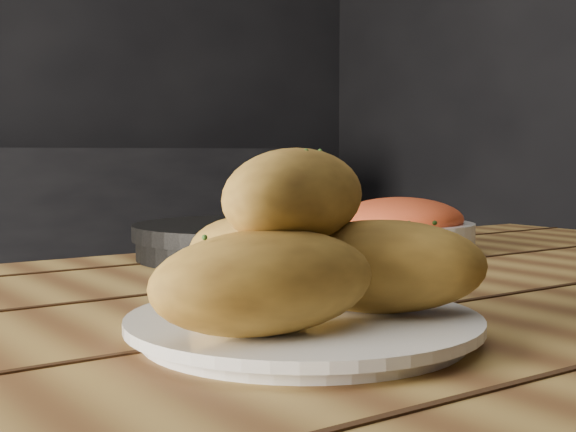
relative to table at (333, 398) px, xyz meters
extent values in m
cube|color=olive|center=(0.00, 0.00, 0.08)|extent=(1.51, 0.81, 0.04)
cylinder|color=white|center=(-0.14, -0.13, 0.11)|extent=(0.24, 0.24, 0.01)
cylinder|color=white|center=(-0.14, -0.13, 0.12)|extent=(0.26, 0.26, 0.01)
ellipsoid|color=gold|center=(-0.19, -0.17, 0.16)|extent=(0.17, 0.09, 0.07)
ellipsoid|color=gold|center=(-0.08, -0.16, 0.16)|extent=(0.17, 0.15, 0.07)
ellipsoid|color=gold|center=(-0.14, -0.08, 0.16)|extent=(0.09, 0.16, 0.07)
ellipsoid|color=gold|center=(-0.15, -0.14, 0.21)|extent=(0.17, 0.13, 0.07)
cylinder|color=black|center=(0.07, 0.28, 0.12)|extent=(0.28, 0.28, 0.03)
cylinder|color=black|center=(0.07, 0.28, 0.14)|extent=(0.29, 0.29, 0.02)
cube|color=black|center=(0.28, 0.26, 0.13)|extent=(0.14, 0.04, 0.01)
cylinder|color=white|center=(0.29, 0.21, 0.12)|extent=(0.20, 0.20, 0.04)
ellipsoid|color=red|center=(0.29, 0.21, 0.15)|extent=(0.17, 0.17, 0.06)
camera|label=1|loc=(-0.48, -0.60, 0.24)|focal=50.00mm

